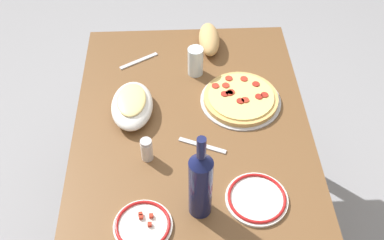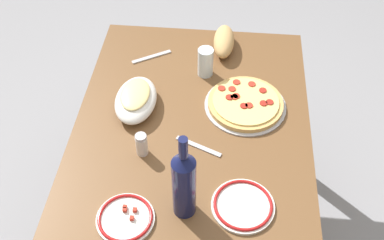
% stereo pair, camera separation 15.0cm
% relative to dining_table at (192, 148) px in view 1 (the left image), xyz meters
% --- Properties ---
extents(ground_plane, '(8.00, 8.00, 0.00)m').
position_rel_dining_table_xyz_m(ground_plane, '(0.00, 0.00, -0.59)').
color(ground_plane, gray).
rests_on(ground_plane, ground).
extents(dining_table, '(1.14, 0.84, 0.71)m').
position_rel_dining_table_xyz_m(dining_table, '(0.00, 0.00, 0.00)').
color(dining_table, brown).
rests_on(dining_table, ground).
extents(pepperoni_pizza, '(0.30, 0.30, 0.03)m').
position_rel_dining_table_xyz_m(pepperoni_pizza, '(-0.12, 0.19, 0.14)').
color(pepperoni_pizza, '#B7B7BC').
rests_on(pepperoni_pizza, dining_table).
extents(baked_pasta_dish, '(0.24, 0.15, 0.08)m').
position_rel_dining_table_xyz_m(baked_pasta_dish, '(-0.08, -0.21, 0.17)').
color(baked_pasta_dish, white).
rests_on(baked_pasta_dish, dining_table).
extents(wine_bottle, '(0.07, 0.07, 0.33)m').
position_rel_dining_table_xyz_m(wine_bottle, '(0.34, 0.01, 0.27)').
color(wine_bottle, '#141942').
rests_on(wine_bottle, dining_table).
extents(water_glass, '(0.06, 0.06, 0.12)m').
position_rel_dining_table_xyz_m(water_glass, '(-0.28, 0.03, 0.19)').
color(water_glass, silver).
rests_on(water_glass, dining_table).
extents(side_plate_near, '(0.18, 0.18, 0.02)m').
position_rel_dining_table_xyz_m(side_plate_near, '(0.40, -0.16, 0.14)').
color(side_plate_near, white).
rests_on(side_plate_near, dining_table).
extents(side_plate_far, '(0.20, 0.20, 0.02)m').
position_rel_dining_table_xyz_m(side_plate_far, '(0.32, 0.19, 0.14)').
color(side_plate_far, white).
rests_on(side_plate_far, dining_table).
extents(bread_loaf, '(0.20, 0.08, 0.08)m').
position_rel_dining_table_xyz_m(bread_loaf, '(-0.45, 0.09, 0.17)').
color(bread_loaf, tan).
rests_on(bread_loaf, dining_table).
extents(spice_shaker, '(0.04, 0.04, 0.09)m').
position_rel_dining_table_xyz_m(spice_shaker, '(0.14, -0.15, 0.17)').
color(spice_shaker, silver).
rests_on(spice_shaker, dining_table).
extents(fork_left, '(0.08, 0.16, 0.00)m').
position_rel_dining_table_xyz_m(fork_left, '(0.09, 0.03, 0.13)').
color(fork_left, '#B7B7BC').
rests_on(fork_left, dining_table).
extents(fork_right, '(0.10, 0.15, 0.00)m').
position_rel_dining_table_xyz_m(fork_right, '(-0.36, -0.20, 0.13)').
color(fork_right, '#B7B7BC').
rests_on(fork_right, dining_table).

